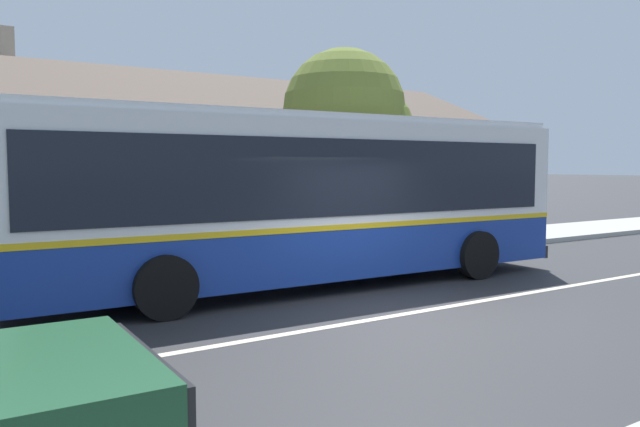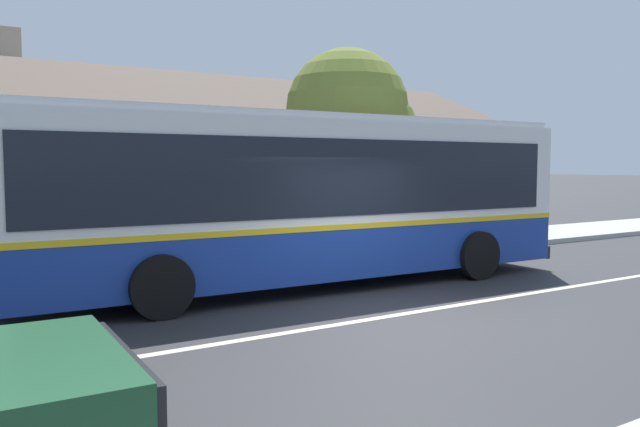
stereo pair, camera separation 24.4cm
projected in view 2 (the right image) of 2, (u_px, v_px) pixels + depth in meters
name	position (u px, v px, depth m)	size (l,w,h in m)	color
ground_plane	(403.00, 314.00, 9.85)	(300.00, 300.00, 0.00)	#2D2D30
sidewalk_far	(242.00, 261.00, 14.91)	(60.00, 3.00, 0.15)	#ADAAA3
lane_divider_stripe	(403.00, 314.00, 9.85)	(60.00, 0.16, 0.01)	beige
community_building	(197.00, 175.00, 22.47)	(22.08, 9.67, 6.71)	tan
transit_bus	(301.00, 196.00, 12.08)	(11.45, 2.97, 3.29)	navy
street_tree_primary	(354.00, 114.00, 17.49)	(3.57, 3.43, 5.63)	#4C3828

